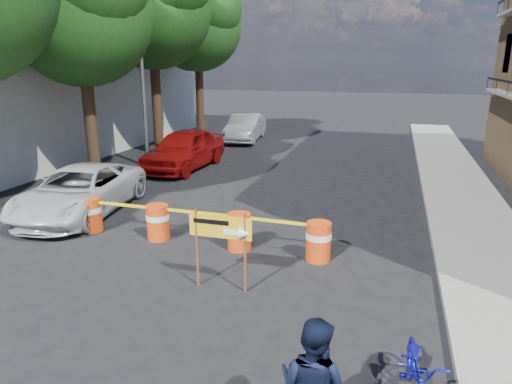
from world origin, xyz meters
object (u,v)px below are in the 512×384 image
Objects in this scene: sedan_silver at (246,127)px; suv_white at (80,191)px; barrel_mid_left at (158,221)px; barrel_far_right at (318,241)px; barrel_mid_right at (239,231)px; detour_sign at (227,234)px; bicycle at (420,346)px; barrel_far_left at (91,214)px; sedan_red at (184,149)px.

suv_white is at bearing -99.03° from sedan_silver.
barrel_far_right is at bearing -1.29° from barrel_mid_left.
barrel_mid_right is 2.15m from detour_sign.
detour_sign reaches higher than barrel_mid_left.
detour_sign is 6.61m from suv_white.
suv_white reaches higher than barrel_mid_right.
bicycle is at bearing -37.55° from suv_white.
detour_sign is at bearing -23.59° from barrel_far_left.
barrel_far_left is 0.20× the size of sedan_silver.
detour_sign is 0.36× the size of sedan_silver.
sedan_red is at bearing 96.16° from barrel_far_left.
bicycle is 0.38× the size of sedan_silver.
barrel_far_right is at bearing -45.00° from sedan_red.
barrel_mid_right is 15.49m from sedan_silver.
detour_sign is 10.85m from sedan_red.
sedan_silver is (-2.47, 14.75, 0.28)m from barrel_mid_left.
barrel_mid_right is (4.16, -0.03, 0.00)m from barrel_far_left.
barrel_mid_left and barrel_far_right have the same top height.
sedan_red is (-8.82, 11.63, -0.04)m from bicycle.
sedan_silver is (-5.09, 16.75, -0.43)m from detour_sign.
suv_white is 1.09× the size of sedan_silver.
barrel_mid_left is (1.98, -0.01, 0.00)m from barrel_far_left.
sedan_silver is at bearing 106.19° from detour_sign.
suv_white is at bearing 170.21° from barrel_far_right.
bicycle is (3.43, -2.22, -0.31)m from detour_sign.
barrel_mid_left is at bearing 179.40° from barrel_mid_right.
barrel_mid_left is 3.38m from suv_white.
sedan_red is at bearing 124.33° from bicycle.
sedan_red is at bearing 110.57° from barrel_mid_left.
barrel_mid_right is at bearing -0.60° from barrel_mid_left.
suv_white is (-5.34, 1.18, 0.22)m from barrel_mid_right.
barrel_mid_left is 0.18× the size of suv_white.
detour_sign is at bearing -77.41° from barrel_mid_right.
sedan_silver is at bearing 79.80° from suv_white.
sedan_red is (0.39, 6.25, 0.13)m from suv_white.
barrel_mid_right is at bearing -53.77° from sedan_red.
sedan_silver reaches higher than barrel_far_left.
sedan_red is 1.07× the size of sedan_silver.
barrel_far_right is at bearing -17.07° from suv_white.
bicycle is (8.03, -4.23, 0.40)m from barrel_far_left.
suv_white is (-3.17, 1.16, 0.22)m from barrel_mid_left.
barrel_mid_left is at bearing 178.71° from barrel_far_right.
barrel_mid_left is 4.09m from barrel_far_right.
barrel_mid_right is 0.52× the size of bicycle.
sedan_red reaches higher than sedan_silver.
barrel_far_right is 2.51m from detour_sign.
sedan_silver is at bearing 113.85° from barrel_far_right.
barrel_mid_right is (2.18, -0.02, 0.00)m from barrel_mid_left.
suv_white is (-7.26, 1.25, 0.22)m from barrel_far_right.
detour_sign is at bearing -37.40° from barrel_mid_left.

